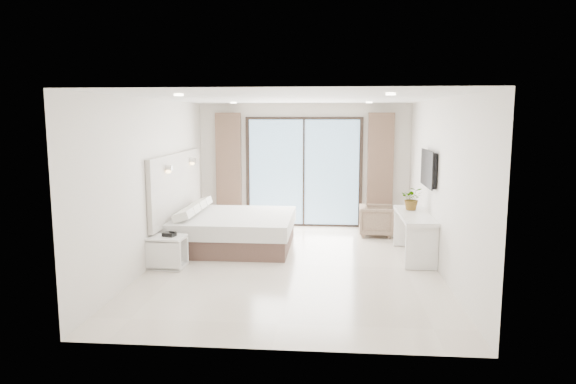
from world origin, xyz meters
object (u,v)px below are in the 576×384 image
at_px(nightstand, 167,252).
at_px(armchair, 376,219).
at_px(console_desk, 415,225).
at_px(bed, 233,230).

relative_size(nightstand, armchair, 0.86).
bearing_deg(console_desk, armchair, 107.52).
relative_size(nightstand, console_desk, 0.35).
xyz_separation_m(bed, console_desk, (3.26, -0.45, 0.25)).
distance_m(bed, console_desk, 3.30).
xyz_separation_m(bed, armchair, (2.75, 1.15, 0.02)).
bearing_deg(bed, armchair, 22.69).
relative_size(bed, armchair, 3.18).
relative_size(bed, nightstand, 3.68).
xyz_separation_m(console_desk, armchair, (-0.51, 1.60, -0.22)).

